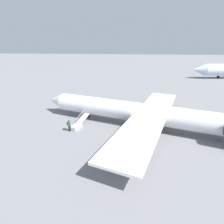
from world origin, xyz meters
TOP-DOWN VIEW (x-y plane):
  - ground_plane at (0.00, 0.00)m, footprint 600.00×600.00m
  - airplane_main at (-0.99, 0.22)m, footprint 33.06×25.53m
  - boarding_stairs at (8.68, 2.04)m, footprint 1.86×4.14m
  - passenger at (9.24, 3.39)m, footprint 0.40×0.56m

SIDE VIEW (x-z plane):
  - ground_plane at x=0.00m, z-range 0.00..0.00m
  - boarding_stairs at x=8.68m, z-range -0.50..1.26m
  - passenger at x=9.24m, z-range 0.13..1.87m
  - airplane_main at x=-0.99m, z-range -1.45..5.75m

